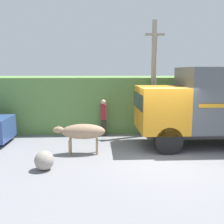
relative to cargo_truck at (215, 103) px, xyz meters
name	(u,v)px	position (x,y,z in m)	size (l,w,h in m)	color
ground_plane	(165,158)	(-2.44, -1.49, -1.78)	(60.00, 60.00, 0.00)	gray
hillside_embankment	(138,100)	(-2.44, 4.86, -0.39)	(32.00, 5.32, 2.78)	#608C47
cargo_truck	(215,103)	(0.00, 0.00, 0.00)	(6.05, 2.50, 3.25)	#2D2D2D
brown_cow	(82,132)	(-5.44, -0.83, -0.93)	(1.95, 0.57, 1.14)	#9E7F60
pedestrian_on_hill	(103,115)	(-4.58, 1.84, -0.77)	(0.38, 0.38, 1.76)	#38332D
utility_pole	(154,77)	(-2.19, 1.93, 1.04)	(0.90, 0.24, 5.42)	gray
roadside_rock	(44,160)	(-6.55, -2.44, -1.47)	(0.62, 0.62, 0.62)	gray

